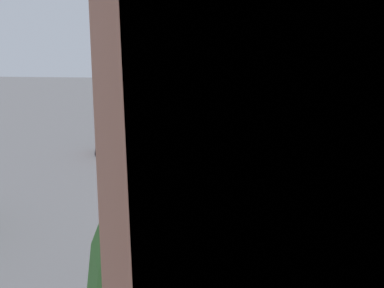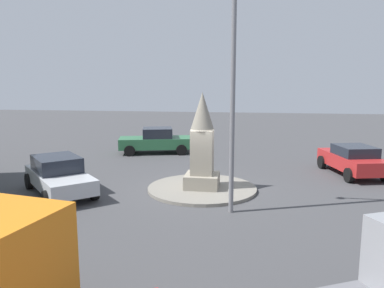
{
  "view_description": "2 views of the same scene",
  "coord_description": "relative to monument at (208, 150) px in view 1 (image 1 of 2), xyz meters",
  "views": [
    {
      "loc": [
        15.58,
        0.94,
        5.8
      ],
      "look_at": [
        -0.74,
        -0.59,
        1.87
      ],
      "focal_mm": 46.24,
      "sensor_mm": 36.0,
      "label": 1
    },
    {
      "loc": [
        -1.85,
        14.72,
        4.32
      ],
      "look_at": [
        0.53,
        -0.77,
        1.75
      ],
      "focal_mm": 35.43,
      "sensor_mm": 36.0,
      "label": 2
    }
  ],
  "objects": [
    {
      "name": "car_silver_parked_left",
      "position": [
        5.46,
        1.36,
        -1.1
      ],
      "size": [
        4.1,
        4.22,
        1.46
      ],
      "color": "#B7BABF",
      "rests_on": "ground"
    },
    {
      "name": "car_red_parked_right",
      "position": [
        -6.65,
        -3.62,
        -1.12
      ],
      "size": [
        2.65,
        4.22,
        1.4
      ],
      "color": "#B22323",
      "rests_on": "ground"
    },
    {
      "name": "ground_plane",
      "position": [
        0.0,
        0.0,
        -1.85
      ],
      "size": [
        80.0,
        80.0,
        0.0
      ],
      "primitive_type": "plane",
      "color": "#424244"
    },
    {
      "name": "tree_far_corner",
      "position": [
        11.44,
        1.63,
        1.69
      ],
      "size": [
        3.99,
        3.99,
        5.54
      ],
      "color": "brown",
      "rests_on": "ground"
    },
    {
      "name": "streetlamp",
      "position": [
        -1.29,
        2.48,
        3.06
      ],
      "size": [
        3.54,
        0.28,
        8.1
      ],
      "color": "slate",
      "rests_on": "ground"
    },
    {
      "name": "traffic_island",
      "position": [
        0.0,
        0.0,
        -1.79
      ],
      "size": [
        4.39,
        4.39,
        0.12
      ],
      "primitive_type": "cylinder",
      "color": "gray",
      "rests_on": "ground"
    },
    {
      "name": "monument",
      "position": [
        0.0,
        0.0,
        0.0
      ],
      "size": [
        1.34,
        1.34,
        3.82
      ],
      "color": "gray",
      "rests_on": "traffic_island"
    }
  ]
}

